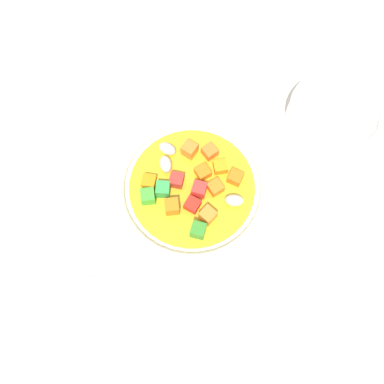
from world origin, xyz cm
name	(u,v)px	position (x,y,z in cm)	size (l,w,h in cm)	color
ground_plane	(192,201)	(0.00, 0.00, -1.00)	(140.00, 140.00, 2.00)	silver
soup_bowl_main	(192,191)	(-0.01, 0.00, 2.80)	(19.18, 19.18, 6.31)	white
spoon	(196,313)	(-11.00, -9.59, 0.39)	(10.41, 23.24, 0.81)	silver
side_bowl_small	(334,116)	(20.55, -7.99, 2.28)	(12.76, 12.76, 4.41)	white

